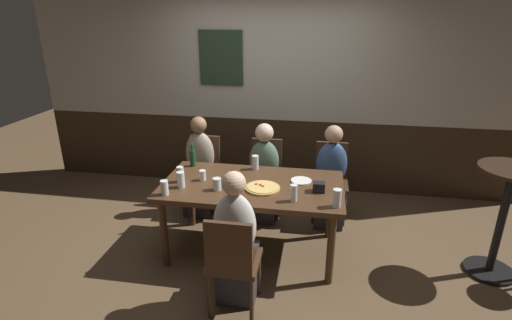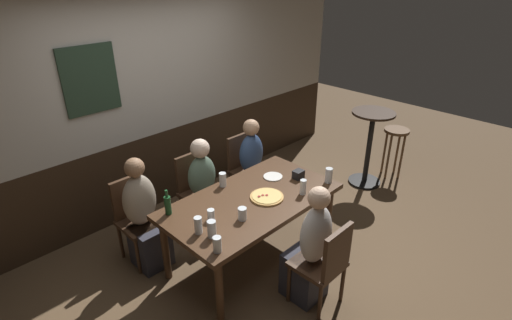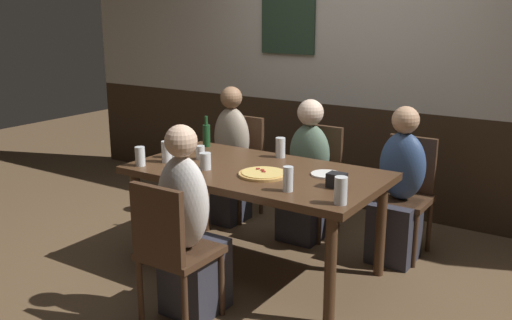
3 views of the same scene
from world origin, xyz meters
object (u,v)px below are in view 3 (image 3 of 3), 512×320
at_px(dining_table, 256,180).
at_px(beer_glass_tall, 205,162).
at_px(beer_glass_half, 200,153).
at_px(beer_bottle_green, 206,135).
at_px(highball_clear, 167,153).
at_px(chair_right_far, 406,189).
at_px(person_left_far, 229,165).
at_px(person_right_far, 398,197).
at_px(chair_mid_near, 171,246).
at_px(pizza, 263,174).
at_px(person_mid_far, 306,180).
at_px(tumbler_short, 140,158).
at_px(pint_glass_pale, 288,181).
at_px(chair_mid_far, 316,173).
at_px(condiment_caddy, 337,180).
at_px(pint_glass_amber, 173,149).
at_px(chair_left_far, 240,160).
at_px(tumbler_water, 341,192).
at_px(person_mid_near, 189,237).
at_px(pint_glass_stout, 280,148).
at_px(plate_white_large, 326,174).

bearing_deg(dining_table, beer_glass_tall, -148.08).
distance_m(beer_glass_half, beer_bottle_green, 0.41).
height_order(beer_glass_half, highball_clear, highball_clear).
distance_m(chair_right_far, person_left_far, 1.53).
bearing_deg(person_right_far, beer_glass_tall, -139.26).
height_order(chair_mid_near, pizza, chair_mid_near).
xyz_separation_m(person_mid_far, pizza, (0.11, -0.82, 0.27)).
distance_m(tumbler_short, pint_glass_pale, 1.16).
distance_m(chair_mid_far, condiment_caddy, 1.18).
bearing_deg(pint_glass_amber, chair_right_far, 33.34).
bearing_deg(chair_mid_far, person_right_far, -12.05).
height_order(chair_left_far, person_left_far, person_left_far).
distance_m(pint_glass_pale, beer_glass_tall, 0.72).
distance_m(tumbler_water, condiment_caddy, 0.32).
bearing_deg(person_mid_near, beer_bottle_green, 123.17).
height_order(chair_mid_far, pint_glass_amber, pint_glass_amber).
height_order(person_right_far, pint_glass_stout, person_right_far).
relative_size(pint_glass_stout, beer_bottle_green, 0.60).
xyz_separation_m(dining_table, tumbler_water, (0.79, -0.34, 0.15)).
relative_size(dining_table, pint_glass_amber, 11.18).
bearing_deg(pizza, chair_left_far, 131.68).
xyz_separation_m(pint_glass_amber, plate_white_large, (1.15, 0.21, -0.06)).
bearing_deg(pint_glass_stout, beer_glass_half, -141.07).
bearing_deg(tumbler_short, beer_glass_half, 56.87).
bearing_deg(beer_bottle_green, condiment_caddy, -17.31).
height_order(person_mid_near, condiment_caddy, person_mid_near).
xyz_separation_m(person_mid_far, pint_glass_stout, (-0.04, -0.35, 0.33)).
height_order(dining_table, beer_bottle_green, beer_bottle_green).
bearing_deg(dining_table, person_right_far, 43.66).
height_order(beer_glass_half, tumbler_short, tumbler_short).
bearing_deg(person_left_far, highball_clear, -82.75).
xyz_separation_m(chair_left_far, person_right_far, (1.52, -0.16, -0.01)).
bearing_deg(tumbler_short, chair_right_far, 39.88).
bearing_deg(pint_glass_pale, tumbler_water, -6.83).
bearing_deg(dining_table, pint_glass_pale, -35.12).
relative_size(person_left_far, beer_glass_tall, 10.12).
bearing_deg(plate_white_large, tumbler_short, -157.22).
bearing_deg(beer_bottle_green, chair_mid_near, -60.36).
xyz_separation_m(pint_glass_pale, pint_glass_amber, (-1.11, 0.23, 0.00)).
relative_size(dining_table, chair_mid_near, 1.97).
relative_size(chair_right_far, pint_glass_pale, 5.73).
distance_m(beer_glass_half, pint_glass_amber, 0.21).
distance_m(pint_glass_stout, beer_glass_tall, 0.62).
xyz_separation_m(chair_left_far, beer_glass_half, (0.27, -0.88, 0.29)).
xyz_separation_m(beer_glass_tall, pint_glass_amber, (-0.39, 0.12, 0.01)).
height_order(pizza, pint_glass_pale, pint_glass_pale).
bearing_deg(pint_glass_stout, beer_bottle_green, -177.84).
bearing_deg(pizza, plate_white_large, 34.30).
distance_m(chair_mid_near, person_left_far, 1.79).
xyz_separation_m(chair_mid_far, plate_white_large, (0.46, -0.75, 0.25)).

